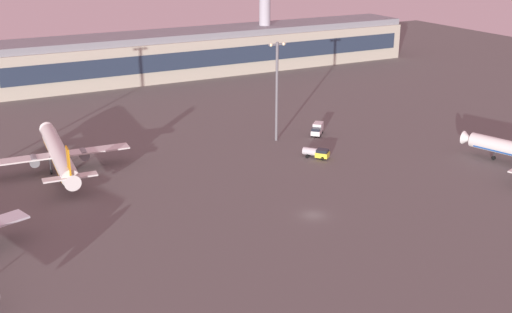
{
  "coord_description": "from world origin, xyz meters",
  "views": [
    {
      "loc": [
        -61.88,
        -93.49,
        51.57
      ],
      "look_at": [
        0.77,
        24.94,
        4.0
      ],
      "focal_mm": 44.82,
      "sensor_mm": 36.0,
      "label": 1
    }
  ],
  "objects_px": {
    "airplane_mid_apron": "(59,154)",
    "catering_truck": "(317,129)",
    "control_tower": "(265,4)",
    "apron_light_east": "(277,85)",
    "fuel_truck": "(317,153)"
  },
  "relations": [
    {
      "from": "fuel_truck",
      "to": "airplane_mid_apron",
      "type": "bearing_deg",
      "value": -59.29
    },
    {
      "from": "airplane_mid_apron",
      "to": "control_tower",
      "type": "bearing_deg",
      "value": 43.42
    },
    {
      "from": "fuel_truck",
      "to": "catering_truck",
      "type": "xyz_separation_m",
      "value": [
        10.29,
        15.55,
        0.21
      ]
    },
    {
      "from": "airplane_mid_apron",
      "to": "catering_truck",
      "type": "xyz_separation_m",
      "value": [
        66.45,
        -4.94,
        -2.38
      ]
    },
    {
      "from": "control_tower",
      "to": "apron_light_east",
      "type": "height_order",
      "value": "control_tower"
    },
    {
      "from": "fuel_truck",
      "to": "catering_truck",
      "type": "distance_m",
      "value": 18.64
    },
    {
      "from": "control_tower",
      "to": "catering_truck",
      "type": "bearing_deg",
      "value": -109.71
    },
    {
      "from": "airplane_mid_apron",
      "to": "catering_truck",
      "type": "bearing_deg",
      "value": -0.61
    },
    {
      "from": "control_tower",
      "to": "fuel_truck",
      "type": "relative_size",
      "value": 6.92
    },
    {
      "from": "apron_light_east",
      "to": "airplane_mid_apron",
      "type": "bearing_deg",
      "value": 175.76
    },
    {
      "from": "control_tower",
      "to": "apron_light_east",
      "type": "bearing_deg",
      "value": -116.77
    },
    {
      "from": "airplane_mid_apron",
      "to": "apron_light_east",
      "type": "xyz_separation_m",
      "value": [
        54.35,
        -4.03,
        10.65
      ]
    },
    {
      "from": "airplane_mid_apron",
      "to": "apron_light_east",
      "type": "bearing_deg",
      "value": -0.61
    },
    {
      "from": "catering_truck",
      "to": "control_tower",
      "type": "bearing_deg",
      "value": -65.47
    },
    {
      "from": "airplane_mid_apron",
      "to": "fuel_truck",
      "type": "distance_m",
      "value": 59.84
    }
  ]
}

